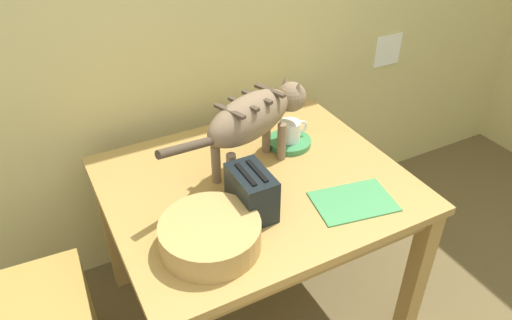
{
  "coord_description": "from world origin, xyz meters",
  "views": [
    {
      "loc": [
        -0.69,
        -0.21,
        1.88
      ],
      "look_at": [
        0.02,
        1.13,
        0.83
      ],
      "focal_mm": 34.14,
      "sensor_mm": 36.0,
      "label": 1
    }
  ],
  "objects_px": {
    "magazine": "(353,201)",
    "book_stack": "(215,234)",
    "coffee_mug": "(290,131)",
    "wooden_chair_far": "(12,307)",
    "wicker_basket": "(210,235)",
    "dining_table": "(256,199)",
    "cat": "(255,117)",
    "saucer_bowl": "(289,142)",
    "toaster": "(251,193)"
  },
  "relations": [
    {
      "from": "book_stack",
      "to": "toaster",
      "type": "bearing_deg",
      "value": 25.69
    },
    {
      "from": "magazine",
      "to": "wicker_basket",
      "type": "bearing_deg",
      "value": -173.73
    },
    {
      "from": "magazine",
      "to": "wooden_chair_far",
      "type": "height_order",
      "value": "wooden_chair_far"
    },
    {
      "from": "coffee_mug",
      "to": "wicker_basket",
      "type": "height_order",
      "value": "coffee_mug"
    },
    {
      "from": "coffee_mug",
      "to": "magazine",
      "type": "bearing_deg",
      "value": -89.46
    },
    {
      "from": "cat",
      "to": "saucer_bowl",
      "type": "height_order",
      "value": "cat"
    },
    {
      "from": "cat",
      "to": "coffee_mug",
      "type": "bearing_deg",
      "value": 89.71
    },
    {
      "from": "magazine",
      "to": "book_stack",
      "type": "relative_size",
      "value": 1.44
    },
    {
      "from": "book_stack",
      "to": "wicker_basket",
      "type": "xyz_separation_m",
      "value": [
        -0.02,
        -0.01,
        0.01
      ]
    },
    {
      "from": "cat",
      "to": "saucer_bowl",
      "type": "distance_m",
      "value": 0.31
    },
    {
      "from": "saucer_bowl",
      "to": "wooden_chair_far",
      "type": "distance_m",
      "value": 1.24
    },
    {
      "from": "cat",
      "to": "coffee_mug",
      "type": "height_order",
      "value": "cat"
    },
    {
      "from": "cat",
      "to": "magazine",
      "type": "bearing_deg",
      "value": 10.03
    },
    {
      "from": "dining_table",
      "to": "wicker_basket",
      "type": "xyz_separation_m",
      "value": [
        -0.3,
        -0.24,
        0.14
      ]
    },
    {
      "from": "dining_table",
      "to": "coffee_mug",
      "type": "bearing_deg",
      "value": 33.02
    },
    {
      "from": "saucer_bowl",
      "to": "book_stack",
      "type": "relative_size",
      "value": 0.93
    },
    {
      "from": "book_stack",
      "to": "toaster",
      "type": "xyz_separation_m",
      "value": [
        0.18,
        0.09,
        0.05
      ]
    },
    {
      "from": "book_stack",
      "to": "coffee_mug",
      "type": "bearing_deg",
      "value": 37.16
    },
    {
      "from": "magazine",
      "to": "toaster",
      "type": "distance_m",
      "value": 0.39
    },
    {
      "from": "cat",
      "to": "wooden_chair_far",
      "type": "height_order",
      "value": "cat"
    },
    {
      "from": "wicker_basket",
      "to": "cat",
      "type": "bearing_deg",
      "value": 44.43
    },
    {
      "from": "toaster",
      "to": "wooden_chair_far",
      "type": "distance_m",
      "value": 0.95
    },
    {
      "from": "dining_table",
      "to": "cat",
      "type": "xyz_separation_m",
      "value": [
        0.04,
        0.09,
        0.32
      ]
    },
    {
      "from": "cat",
      "to": "wooden_chair_far",
      "type": "distance_m",
      "value": 1.12
    },
    {
      "from": "cat",
      "to": "toaster",
      "type": "height_order",
      "value": "cat"
    },
    {
      "from": "wooden_chair_far",
      "to": "wicker_basket",
      "type": "bearing_deg",
      "value": 68.58
    },
    {
      "from": "toaster",
      "to": "wicker_basket",
      "type": "bearing_deg",
      "value": -155.1
    },
    {
      "from": "wicker_basket",
      "to": "toaster",
      "type": "distance_m",
      "value": 0.22
    },
    {
      "from": "wicker_basket",
      "to": "toaster",
      "type": "bearing_deg",
      "value": 24.9
    },
    {
      "from": "cat",
      "to": "wooden_chair_far",
      "type": "xyz_separation_m",
      "value": [
        -1.0,
        -0.03,
        -0.5
      ]
    },
    {
      "from": "coffee_mug",
      "to": "saucer_bowl",
      "type": "bearing_deg",
      "value": 180.0
    },
    {
      "from": "dining_table",
      "to": "book_stack",
      "type": "relative_size",
      "value": 5.64
    },
    {
      "from": "saucer_bowl",
      "to": "wooden_chair_far",
      "type": "relative_size",
      "value": 0.2
    },
    {
      "from": "magazine",
      "to": "saucer_bowl",
      "type": "bearing_deg",
      "value": 101.13
    },
    {
      "from": "coffee_mug",
      "to": "book_stack",
      "type": "bearing_deg",
      "value": -142.84
    },
    {
      "from": "dining_table",
      "to": "wooden_chair_far",
      "type": "bearing_deg",
      "value": 176.52
    },
    {
      "from": "cat",
      "to": "book_stack",
      "type": "bearing_deg",
      "value": -64.43
    },
    {
      "from": "book_stack",
      "to": "wooden_chair_far",
      "type": "height_order",
      "value": "wooden_chair_far"
    },
    {
      "from": "coffee_mug",
      "to": "wooden_chair_far",
      "type": "distance_m",
      "value": 1.26
    },
    {
      "from": "dining_table",
      "to": "cat",
      "type": "height_order",
      "value": "cat"
    },
    {
      "from": "magazine",
      "to": "wicker_basket",
      "type": "xyz_separation_m",
      "value": [
        -0.56,
        0.04,
        0.05
      ]
    },
    {
      "from": "cat",
      "to": "coffee_mug",
      "type": "xyz_separation_m",
      "value": [
        0.21,
        0.08,
        -0.16
      ]
    },
    {
      "from": "dining_table",
      "to": "coffee_mug",
      "type": "xyz_separation_m",
      "value": [
        0.25,
        0.17,
        0.16
      ]
    },
    {
      "from": "saucer_bowl",
      "to": "book_stack",
      "type": "distance_m",
      "value": 0.67
    },
    {
      "from": "dining_table",
      "to": "toaster",
      "type": "height_order",
      "value": "toaster"
    },
    {
      "from": "saucer_bowl",
      "to": "wicker_basket",
      "type": "bearing_deg",
      "value": -143.24
    },
    {
      "from": "magazine",
      "to": "book_stack",
      "type": "xyz_separation_m",
      "value": [
        -0.54,
        0.04,
        0.04
      ]
    },
    {
      "from": "cat",
      "to": "book_stack",
      "type": "height_order",
      "value": "cat"
    },
    {
      "from": "wicker_basket",
      "to": "wooden_chair_far",
      "type": "relative_size",
      "value": 0.36
    },
    {
      "from": "saucer_bowl",
      "to": "toaster",
      "type": "height_order",
      "value": "toaster"
    }
  ]
}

